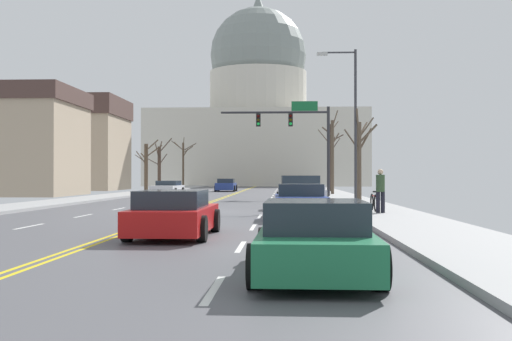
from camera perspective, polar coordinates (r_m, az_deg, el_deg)
name	(u,v)px	position (r m, az deg, el deg)	size (l,w,h in m)	color
ground	(185,211)	(27.87, -6.57, -3.71)	(20.00, 180.00, 0.20)	#505055
signal_gantry	(298,129)	(44.98, 3.88, 3.87)	(7.91, 0.41, 6.86)	#28282D
street_lamp_right	(351,113)	(33.20, 8.71, 5.27)	(2.10, 0.24, 8.13)	#333338
capitol_building	(258,115)	(102.29, 0.20, 5.15)	(34.56, 19.14, 31.74)	beige
sedan_near_00	(298,191)	(41.71, 3.89, -1.86)	(2.17, 4.49, 1.27)	black
sedan_near_01	(297,194)	(35.55, 3.84, -2.16)	(2.12, 4.45, 1.18)	#1E7247
pickup_truck_near_02	(301,194)	(29.21, 4.15, -2.19)	(2.35, 5.33, 1.60)	silver
sedan_near_03	(300,202)	(22.95, 4.09, -2.93)	(2.11, 4.43, 1.28)	navy
sedan_near_04	(174,215)	(16.23, -7.55, -4.04)	(2.04, 4.43, 1.21)	#B71414
sedan_near_05	(315,240)	(9.95, 5.42, -6.40)	(2.01, 4.41, 1.20)	#1E7247
sedan_oncoming_00	(168,188)	(50.48, -8.14, -1.64)	(2.22, 4.60, 1.19)	silver
sedan_oncoming_01	(226,185)	(63.40, -2.77, -1.38)	(2.08, 4.42, 1.30)	navy
flank_building_00	(17,141)	(53.45, -21.17, 2.52)	(9.72, 9.01, 8.64)	tan
flank_building_01	(80,144)	(72.33, -15.88, 2.40)	(9.52, 10.20, 10.30)	tan
bare_tree_00	(332,153)	(49.89, 7.05, 1.57)	(1.85, 2.54, 6.57)	brown
bare_tree_01	(146,166)	(60.22, -10.07, 0.44)	(2.60, 1.82, 4.89)	#4C3D2D
bare_tree_02	(331,156)	(59.18, 6.88, 1.34)	(1.68, 1.07, 6.66)	#423328
bare_tree_03	(159,166)	(64.82, -8.89, 0.42)	(2.35, 2.17, 5.41)	#423328
bare_tree_04	(360,156)	(33.80, 9.53, 1.36)	(1.95, 2.67, 4.96)	brown
bare_tree_05	(183,161)	(80.67, -6.70, 0.86)	(3.25, 2.63, 6.54)	#4C3D2D
pedestrian_00	(380,189)	(24.55, 11.39, -1.64)	(0.35, 0.34, 1.71)	black
bicycle_parked	(374,202)	(26.17, 10.79, -2.89)	(0.12, 1.77, 0.85)	black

